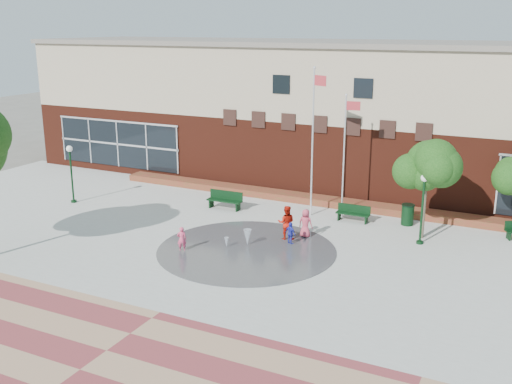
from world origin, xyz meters
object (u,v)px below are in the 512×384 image
at_px(flagpole_right, 345,150).
at_px(trash_can, 408,215).
at_px(bench_left, 225,203).
at_px(child_splash, 182,239).
at_px(flagpole_left, 313,135).

height_order(flagpole_right, trash_can, flagpole_right).
bearing_deg(bench_left, child_splash, -79.65).
relative_size(flagpole_right, trash_can, 5.95).
bearing_deg(bench_left, flagpole_left, 10.64).
relative_size(bench_left, child_splash, 1.75).
distance_m(bench_left, child_splash, 6.81).
relative_size(flagpole_right, bench_left, 3.24).
bearing_deg(flagpole_right, flagpole_left, -166.07).
relative_size(trash_can, child_splash, 0.95).
height_order(bench_left, child_splash, child_splash).
distance_m(flagpole_left, flagpole_right, 1.86).
distance_m(flagpole_left, child_splash, 9.34).
height_order(flagpole_left, trash_can, flagpole_left).
xyz_separation_m(flagpole_right, bench_left, (-6.51, -1.60, -3.44)).
xyz_separation_m(trash_can, child_splash, (-8.60, -8.43, 0.02)).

